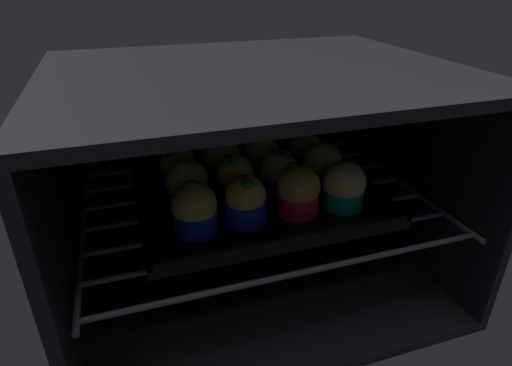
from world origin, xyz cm
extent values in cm
cube|color=black|center=(0.00, 22.00, -0.75)|extent=(59.00, 47.00, 1.50)
cube|color=black|center=(0.00, 22.00, 34.75)|extent=(59.00, 47.00, 1.50)
cube|color=black|center=(0.00, 44.75, 17.00)|extent=(59.00, 1.50, 34.00)
cube|color=black|center=(-28.75, 22.00, 17.00)|extent=(1.50, 47.00, 34.00)
cube|color=black|center=(28.75, 22.00, 17.00)|extent=(1.50, 47.00, 34.00)
cylinder|color=#51515B|center=(0.00, 3.00, 13.60)|extent=(54.00, 0.80, 0.80)
cylinder|color=#51515B|center=(0.00, 9.33, 13.60)|extent=(54.00, 0.80, 0.80)
cylinder|color=#51515B|center=(0.00, 15.67, 13.60)|extent=(54.00, 0.80, 0.80)
cylinder|color=#51515B|center=(0.00, 22.00, 13.60)|extent=(54.00, 0.80, 0.80)
cylinder|color=#51515B|center=(0.00, 28.33, 13.60)|extent=(54.00, 0.80, 0.80)
cylinder|color=#51515B|center=(0.00, 34.67, 13.60)|extent=(54.00, 0.80, 0.80)
cylinder|color=#51515B|center=(0.00, 41.00, 13.60)|extent=(54.00, 0.80, 0.80)
cylinder|color=#51515B|center=(-27.00, 22.00, 13.60)|extent=(0.80, 42.00, 0.80)
cylinder|color=#51515B|center=(27.00, 22.00, 13.60)|extent=(0.80, 42.00, 0.80)
cube|color=black|center=(0.00, 21.99, 14.60)|extent=(37.82, 30.19, 1.20)
cube|color=black|center=(0.00, 7.29, 15.70)|extent=(37.82, 0.80, 1.00)
cube|color=black|center=(0.00, 36.69, 15.70)|extent=(37.82, 0.80, 1.00)
cube|color=black|center=(-18.51, 21.99, 15.70)|extent=(0.80, 30.19, 1.00)
cube|color=black|center=(18.51, 21.99, 15.70)|extent=(0.80, 30.19, 1.00)
cylinder|color=#1928B7|center=(-11.38, 14.32, 16.83)|extent=(6.10, 6.10, 3.26)
sphere|color=gold|center=(-11.38, 14.32, 19.35)|extent=(6.28, 6.28, 6.28)
sphere|color=#28702D|center=(-11.59, 14.30, 21.85)|extent=(2.51, 2.51, 2.51)
cylinder|color=#1928B7|center=(-4.02, 14.56, 16.83)|extent=(6.10, 6.10, 3.26)
sphere|color=gold|center=(-4.02, 14.56, 19.50)|extent=(5.82, 5.82, 5.82)
sphere|color=#28702D|center=(-4.05, 13.56, 21.38)|extent=(2.24, 2.24, 2.24)
cylinder|color=red|center=(4.05, 14.40, 16.83)|extent=(6.10, 6.10, 3.26)
sphere|color=gold|center=(4.05, 14.40, 19.64)|extent=(6.41, 6.41, 6.41)
sphere|color=#19511E|center=(3.63, 15.71, 22.16)|extent=(1.78, 1.78, 1.78)
cylinder|color=#0C8C84|center=(11.37, 14.02, 16.83)|extent=(6.10, 6.10, 3.26)
sphere|color=#E0CC7A|center=(11.37, 14.02, 19.33)|extent=(6.53, 6.53, 6.53)
sphere|color=#19511E|center=(11.35, 14.49, 21.91)|extent=(1.60, 1.60, 1.60)
cylinder|color=#1928B7|center=(-11.04, 21.72, 16.83)|extent=(6.10, 6.10, 3.26)
sphere|color=#DBBC60|center=(-11.04, 21.72, 19.55)|extent=(6.48, 6.48, 6.48)
sphere|color=#1E6023|center=(-11.12, 21.68, 21.52)|extent=(2.30, 2.30, 2.30)
cylinder|color=#1928B7|center=(-3.55, 21.91, 16.83)|extent=(6.10, 6.10, 3.26)
sphere|color=gold|center=(-3.55, 21.91, 19.64)|extent=(5.90, 5.90, 5.90)
sphere|color=#28702D|center=(-3.81, 21.01, 22.13)|extent=(2.14, 2.14, 2.14)
cylinder|color=#7A238C|center=(3.96, 22.19, 16.83)|extent=(6.10, 6.10, 3.26)
sphere|color=#DBBC60|center=(3.96, 22.19, 18.97)|extent=(6.20, 6.20, 6.20)
sphere|color=#1E6023|center=(4.63, 21.66, 21.41)|extent=(2.30, 2.30, 2.30)
cylinder|color=#1928B7|center=(11.53, 21.78, 16.83)|extent=(6.10, 6.10, 3.26)
sphere|color=#E0CC7A|center=(11.53, 21.78, 19.30)|extent=(6.56, 6.56, 6.56)
sphere|color=#28702D|center=(12.92, 21.75, 21.47)|extent=(2.25, 2.25, 2.25)
cylinder|color=#1928B7|center=(-11.29, 29.66, 16.83)|extent=(6.10, 6.10, 3.26)
sphere|color=#DBBC60|center=(-11.29, 29.66, 19.25)|extent=(6.03, 6.03, 6.03)
sphere|color=#1E6023|center=(-12.06, 28.75, 20.98)|extent=(2.46, 2.46, 2.46)
cylinder|color=red|center=(-3.90, 29.56, 16.83)|extent=(6.10, 6.10, 3.26)
sphere|color=#DBBC60|center=(-3.90, 29.56, 19.67)|extent=(6.71, 6.71, 6.71)
sphere|color=#1E6023|center=(-5.31, 29.38, 22.05)|extent=(2.17, 2.17, 2.17)
cylinder|color=#0C8C84|center=(3.59, 29.73, 16.83)|extent=(6.10, 6.10, 3.26)
sphere|color=#E0CC7A|center=(3.59, 29.73, 19.22)|extent=(6.34, 6.34, 6.34)
cylinder|color=#1928B7|center=(11.67, 29.25, 16.83)|extent=(6.10, 6.10, 3.26)
sphere|color=#E0CC7A|center=(11.67, 29.25, 18.92)|extent=(6.06, 6.06, 6.06)
sphere|color=#28702D|center=(10.50, 29.23, 21.40)|extent=(1.62, 1.62, 1.62)
camera|label=1|loc=(-19.10, -35.93, 48.35)|focal=29.84mm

